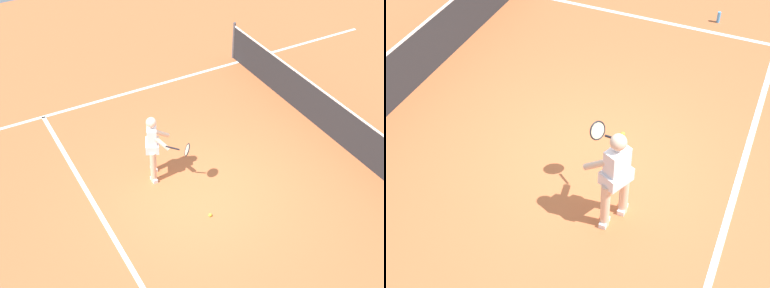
# 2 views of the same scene
# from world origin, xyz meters

# --- Properties ---
(ground_plane) EXTENTS (23.82, 23.82, 0.00)m
(ground_plane) POSITION_xyz_m (0.00, 0.00, 0.00)
(ground_plane) COLOR #C66638
(service_line_marking) EXTENTS (8.77, 0.10, 0.01)m
(service_line_marking) POSITION_xyz_m (0.00, -2.12, 0.00)
(service_line_marking) COLOR white
(service_line_marking) RESTS_ON ground
(sideline_right_marking) EXTENTS (0.10, 16.32, 0.01)m
(sideline_right_marking) POSITION_xyz_m (4.38, 0.00, 0.00)
(sideline_right_marking) COLOR white
(sideline_right_marking) RESTS_ON ground
(court_net) EXTENTS (9.45, 0.08, 1.12)m
(court_net) POSITION_xyz_m (0.00, 3.70, 0.52)
(court_net) COLOR #4C4C51
(court_net) RESTS_ON ground
(tennis_player) EXTENTS (1.03, 0.83, 1.55)m
(tennis_player) POSITION_xyz_m (-1.00, -0.61, 0.85)
(tennis_player) COLOR beige
(tennis_player) RESTS_ON ground
(tennis_ball_near) EXTENTS (0.07, 0.07, 0.07)m
(tennis_ball_near) POSITION_xyz_m (0.67, -0.18, 0.03)
(tennis_ball_near) COLOR #D1E533
(tennis_ball_near) RESTS_ON ground
(water_bottle) EXTENTS (0.07, 0.07, 0.24)m
(water_bottle) POSITION_xyz_m (4.84, -0.83, 0.12)
(water_bottle) COLOR #4C9EE5
(water_bottle) RESTS_ON ground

